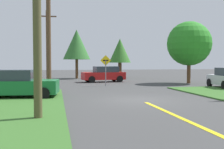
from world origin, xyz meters
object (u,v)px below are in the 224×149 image
at_px(utility_pole_near, 37,1).
at_px(pine_tree_center, 77,45).
at_px(car_approaching_junction, 104,74).
at_px(utility_pole_mid, 49,29).
at_px(utility_pole_far, 48,46).
at_px(oak_tree_right, 189,44).
at_px(oak_tree_left, 120,51).
at_px(parked_car_near_building, 19,84).
at_px(direction_sign, 106,67).

bearing_deg(utility_pole_near, pine_tree_center, 82.64).
relative_size(car_approaching_junction, pine_tree_center, 0.74).
xyz_separation_m(utility_pole_mid, utility_pole_far, (-0.29, 7.17, -0.85)).
xyz_separation_m(utility_pole_near, pine_tree_center, (3.16, 24.47, 0.07)).
bearing_deg(utility_pole_far, pine_tree_center, 61.27).
bearing_deg(utility_pole_mid, oak_tree_right, 13.95).
bearing_deg(oak_tree_right, utility_pole_near, -132.52).
bearing_deg(oak_tree_left, oak_tree_right, -68.10).
bearing_deg(parked_car_near_building, pine_tree_center, 82.14).
relative_size(utility_pole_mid, oak_tree_left, 1.73).
xyz_separation_m(utility_pole_near, oak_tree_left, (8.91, 25.22, -0.64)).
xyz_separation_m(utility_pole_far, pine_tree_center, (3.36, 6.12, 0.54)).
height_order(utility_pole_mid, direction_sign, utility_pole_mid).
height_order(parked_car_near_building, car_approaching_junction, same).
height_order(direction_sign, pine_tree_center, pine_tree_center).
bearing_deg(utility_pole_far, direction_sign, -47.08).
height_order(utility_pole_mid, pine_tree_center, utility_pole_mid).
xyz_separation_m(car_approaching_junction, pine_tree_center, (-2.34, 6.56, 3.45)).
bearing_deg(parked_car_near_building, utility_pole_mid, 78.52).
distance_m(utility_pole_near, utility_pole_far, 18.36).
bearing_deg(utility_pole_far, car_approaching_junction, -4.39).
bearing_deg(utility_pole_near, utility_pole_mid, 89.49).
bearing_deg(car_approaching_junction, direction_sign, 73.77).
xyz_separation_m(parked_car_near_building, oak_tree_right, (14.70, 8.08, 3.04)).
bearing_deg(parked_car_near_building, car_approaching_junction, 65.39).
height_order(car_approaching_junction, pine_tree_center, pine_tree_center).
bearing_deg(car_approaching_junction, utility_pole_far, -12.31).
bearing_deg(utility_pole_far, oak_tree_right, -16.23).
relative_size(parked_car_near_building, utility_pole_near, 0.53).
xyz_separation_m(parked_car_near_building, pine_tree_center, (4.62, 18.11, 3.45)).
bearing_deg(utility_pole_near, utility_pole_far, 90.61).
bearing_deg(oak_tree_left, utility_pole_mid, -122.09).
bearing_deg(oak_tree_right, oak_tree_left, 111.90).
relative_size(utility_pole_near, utility_pole_far, 1.12).
bearing_deg(oak_tree_right, parked_car_near_building, -151.21).
bearing_deg(car_approaching_junction, parked_car_near_building, 51.02).
bearing_deg(utility_pole_mid, utility_pole_near, -90.51).
relative_size(direction_sign, pine_tree_center, 0.43).
bearing_deg(pine_tree_center, car_approaching_junction, -70.39).
height_order(pine_tree_center, oak_tree_right, pine_tree_center).
xyz_separation_m(direction_sign, oak_tree_right, (8.46, 1.44, 2.19)).
distance_m(parked_car_near_building, pine_tree_center, 19.01).
distance_m(utility_pole_far, oak_tree_left, 11.41).
height_order(car_approaching_junction, utility_pole_near, utility_pole_near).
xyz_separation_m(pine_tree_center, oak_tree_right, (10.08, -10.04, -0.41)).
bearing_deg(pine_tree_center, utility_pole_far, -118.73).
relative_size(utility_pole_near, pine_tree_center, 1.32).
distance_m(direction_sign, oak_tree_left, 13.04).
bearing_deg(utility_pole_far, parked_car_near_building, -96.01).
bearing_deg(oak_tree_left, utility_pole_near, -109.45).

